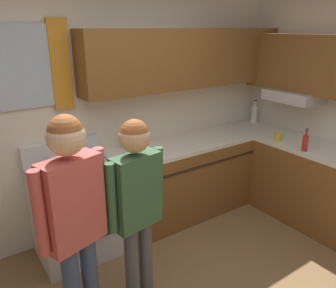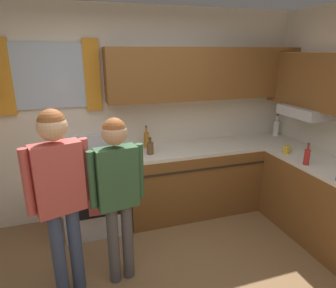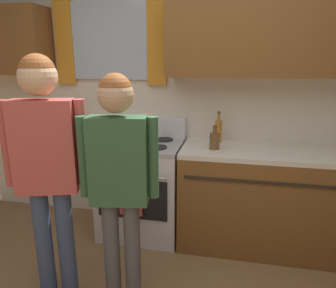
{
  "view_description": "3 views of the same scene",
  "coord_description": "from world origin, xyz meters",
  "px_view_note": "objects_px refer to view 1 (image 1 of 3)",
  "views": [
    {
      "loc": [
        -1.3,
        -1.29,
        2.14
      ],
      "look_at": [
        0.23,
        0.93,
        1.19
      ],
      "focal_mm": 35.64,
      "sensor_mm": 36.0,
      "label": 1
    },
    {
      "loc": [
        -0.58,
        -1.76,
        2.08
      ],
      "look_at": [
        0.24,
        0.77,
        1.24
      ],
      "focal_mm": 31.43,
      "sensor_mm": 36.0,
      "label": 2
    },
    {
      "loc": [
        0.38,
        -1.15,
        1.64
      ],
      "look_at": [
        -0.01,
        0.7,
        1.13
      ],
      "focal_mm": 33.74,
      "sensor_mm": 36.0,
      "label": 3
    }
  ],
  "objects_px": {
    "bottle_sauce_red": "(305,142)",
    "bottle_squat_brown": "(138,149)",
    "mug_mustard_yellow": "(278,137)",
    "bottle_milk_white": "(254,114)",
    "adult_left": "(74,211)",
    "adult_in_plaid": "(137,198)",
    "stove_oven": "(75,210)",
    "bottle_oil_amber": "(128,139)"
  },
  "relations": [
    {
      "from": "stove_oven",
      "to": "bottle_sauce_red",
      "type": "xyz_separation_m",
      "value": [
        2.2,
        -0.93,
        0.53
      ]
    },
    {
      "from": "adult_left",
      "to": "stove_oven",
      "type": "bearing_deg",
      "value": 72.55
    },
    {
      "from": "mug_mustard_yellow",
      "to": "stove_oven",
      "type": "bearing_deg",
      "value": 166.27
    },
    {
      "from": "adult_left",
      "to": "bottle_milk_white",
      "type": "bearing_deg",
      "value": 21.39
    },
    {
      "from": "stove_oven",
      "to": "adult_in_plaid",
      "type": "bearing_deg",
      "value": -81.47
    },
    {
      "from": "stove_oven",
      "to": "bottle_squat_brown",
      "type": "bearing_deg",
      "value": -6.64
    },
    {
      "from": "bottle_milk_white",
      "to": "mug_mustard_yellow",
      "type": "relative_size",
      "value": 2.6
    },
    {
      "from": "stove_oven",
      "to": "bottle_oil_amber",
      "type": "xyz_separation_m",
      "value": [
        0.69,
        0.17,
        0.54
      ]
    },
    {
      "from": "bottle_sauce_red",
      "to": "bottle_oil_amber",
      "type": "relative_size",
      "value": 0.86
    },
    {
      "from": "bottle_oil_amber",
      "to": "adult_left",
      "type": "height_order",
      "value": "adult_left"
    },
    {
      "from": "bottle_sauce_red",
      "to": "adult_left",
      "type": "bearing_deg",
      "value": -178.2
    },
    {
      "from": "bottle_oil_amber",
      "to": "adult_in_plaid",
      "type": "xyz_separation_m",
      "value": [
        -0.54,
        -1.15,
        -0.02
      ]
    },
    {
      "from": "mug_mustard_yellow",
      "to": "adult_in_plaid",
      "type": "distance_m",
      "value": 2.15
    },
    {
      "from": "bottle_squat_brown",
      "to": "mug_mustard_yellow",
      "type": "distance_m",
      "value": 1.65
    },
    {
      "from": "bottle_sauce_red",
      "to": "bottle_milk_white",
      "type": "height_order",
      "value": "bottle_milk_white"
    },
    {
      "from": "bottle_squat_brown",
      "to": "mug_mustard_yellow",
      "type": "bearing_deg",
      "value": -16.63
    },
    {
      "from": "bottle_milk_white",
      "to": "stove_oven",
      "type": "bearing_deg",
      "value": -176.96
    },
    {
      "from": "adult_in_plaid",
      "to": "bottle_milk_white",
      "type": "bearing_deg",
      "value": 24.34
    },
    {
      "from": "bottle_squat_brown",
      "to": "adult_in_plaid",
      "type": "xyz_separation_m",
      "value": [
        -0.52,
        -0.9,
        0.01
      ]
    },
    {
      "from": "mug_mustard_yellow",
      "to": "bottle_milk_white",
      "type": "bearing_deg",
      "value": 62.12
    },
    {
      "from": "adult_left",
      "to": "adult_in_plaid",
      "type": "relative_size",
      "value": 1.07
    },
    {
      "from": "adult_left",
      "to": "bottle_squat_brown",
      "type": "bearing_deg",
      "value": 43.29
    },
    {
      "from": "bottle_sauce_red",
      "to": "bottle_milk_white",
      "type": "distance_m",
      "value": 1.15
    },
    {
      "from": "mug_mustard_yellow",
      "to": "adult_left",
      "type": "xyz_separation_m",
      "value": [
        -2.57,
        -0.46,
        0.11
      ]
    },
    {
      "from": "bottle_oil_amber",
      "to": "adult_left",
      "type": "distance_m",
      "value": 1.55
    },
    {
      "from": "bottle_sauce_red",
      "to": "bottle_oil_amber",
      "type": "height_order",
      "value": "bottle_oil_amber"
    },
    {
      "from": "bottle_milk_white",
      "to": "mug_mustard_yellow",
      "type": "height_order",
      "value": "bottle_milk_white"
    },
    {
      "from": "stove_oven",
      "to": "bottle_squat_brown",
      "type": "height_order",
      "value": "bottle_squat_brown"
    },
    {
      "from": "mug_mustard_yellow",
      "to": "adult_left",
      "type": "height_order",
      "value": "adult_left"
    },
    {
      "from": "bottle_milk_white",
      "to": "bottle_squat_brown",
      "type": "bearing_deg",
      "value": -173.63
    },
    {
      "from": "stove_oven",
      "to": "bottle_milk_white",
      "type": "height_order",
      "value": "bottle_milk_white"
    },
    {
      "from": "bottle_oil_amber",
      "to": "bottle_milk_white",
      "type": "distance_m",
      "value": 1.93
    },
    {
      "from": "stove_oven",
      "to": "bottle_milk_white",
      "type": "relative_size",
      "value": 3.51
    },
    {
      "from": "bottle_oil_amber",
      "to": "stove_oven",
      "type": "bearing_deg",
      "value": -166.32
    },
    {
      "from": "bottle_sauce_red",
      "to": "mug_mustard_yellow",
      "type": "height_order",
      "value": "bottle_sauce_red"
    },
    {
      "from": "bottle_squat_brown",
      "to": "bottle_milk_white",
      "type": "height_order",
      "value": "bottle_milk_white"
    },
    {
      "from": "bottle_milk_white",
      "to": "adult_left",
      "type": "distance_m",
      "value": 3.15
    },
    {
      "from": "bottle_squat_brown",
      "to": "bottle_oil_amber",
      "type": "height_order",
      "value": "bottle_oil_amber"
    },
    {
      "from": "mug_mustard_yellow",
      "to": "adult_left",
      "type": "distance_m",
      "value": 2.61
    },
    {
      "from": "bottle_milk_white",
      "to": "adult_left",
      "type": "bearing_deg",
      "value": -158.61
    },
    {
      "from": "adult_in_plaid",
      "to": "mug_mustard_yellow",
      "type": "bearing_deg",
      "value": 11.5
    },
    {
      "from": "bottle_sauce_red",
      "to": "bottle_squat_brown",
      "type": "height_order",
      "value": "bottle_sauce_red"
    }
  ]
}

